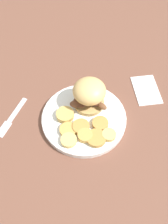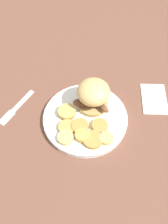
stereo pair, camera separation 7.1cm
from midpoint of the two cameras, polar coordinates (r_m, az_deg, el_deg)
name	(u,v)px [view 1 (the left image)]	position (r m, az deg, el deg)	size (l,w,h in m)	color
ground_plane	(84,120)	(0.79, -2.58, -1.97)	(4.00, 4.00, 0.00)	brown
dinner_plate	(84,118)	(0.78, -2.61, -1.56)	(0.25, 0.25, 0.02)	white
sandwich	(89,94)	(0.76, -1.55, 3.81)	(0.11, 0.11, 0.09)	tan
potato_round_0	(65,115)	(0.77, -6.77, -0.77)	(0.05, 0.05, 0.02)	tan
potato_round_1	(109,135)	(0.73, 2.69, -5.19)	(0.04, 0.04, 0.01)	#DBB766
potato_round_2	(81,127)	(0.75, -3.38, -3.47)	(0.05, 0.05, 0.01)	#BC8942
potato_round_3	(100,124)	(0.75, 0.86, -2.74)	(0.05, 0.05, 0.01)	#BC8942
potato_round_4	(69,140)	(0.73, -6.16, -6.33)	(0.05, 0.05, 0.01)	#DBB766
potato_round_5	(85,135)	(0.73, -2.55, -5.34)	(0.04, 0.04, 0.01)	tan
potato_round_6	(68,130)	(0.75, -6.25, -4.08)	(0.05, 0.05, 0.01)	tan
potato_round_7	(96,138)	(0.73, -0.15, -5.91)	(0.06, 0.06, 0.01)	#BC8942
fork	(12,117)	(0.83, -17.80, -1.25)	(0.14, 0.10, 0.00)	silver
napkin	(146,90)	(0.87, 11.16, 4.63)	(0.12, 0.08, 0.01)	white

